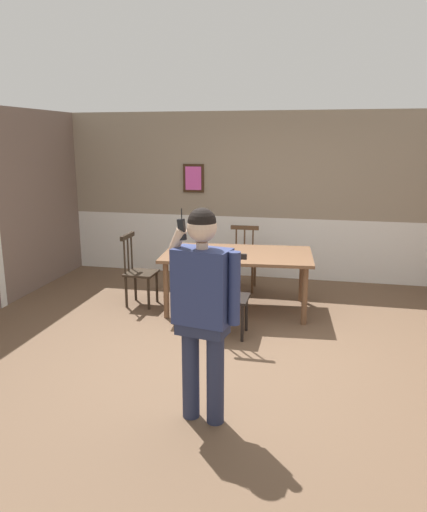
{
  "coord_description": "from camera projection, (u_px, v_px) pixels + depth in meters",
  "views": [
    {
      "loc": [
        0.86,
        -4.95,
        2.24
      ],
      "look_at": [
        -0.09,
        -0.68,
        1.18
      ],
      "focal_mm": 34.22,
      "sensor_mm": 36.0,
      "label": 1
    }
  ],
  "objects": [
    {
      "name": "dining_table",
      "position": [
        238.0,
        259.0,
        6.41
      ],
      "size": [
        2.01,
        1.25,
        0.77
      ],
      "rotation": [
        0.0,
        0.0,
        0.08
      ],
      "color": "brown",
      "rests_on": "ground_plane"
    },
    {
      "name": "ground_plane",
      "position": [
        235.0,
        345.0,
        5.41
      ],
      "size": [
        7.39,
        7.39,
        0.0
      ],
      "primitive_type": "plane",
      "color": "brown"
    },
    {
      "name": "room_back_partition",
      "position": [
        267.0,
        199.0,
        7.85
      ],
      "size": [
        6.72,
        0.17,
        2.65
      ],
      "color": "gray",
      "rests_on": "ground_plane"
    },
    {
      "name": "chair_by_doorway",
      "position": [
        243.0,
        259.0,
        7.36
      ],
      "size": [
        0.44,
        0.44,
        0.94
      ],
      "rotation": [
        0.0,
        0.0,
        3.16
      ],
      "color": "#513823",
      "rests_on": "ground_plane"
    },
    {
      "name": "chair_at_table_head",
      "position": [
        139.0,
        271.0,
        6.64
      ],
      "size": [
        0.41,
        0.41,
        0.98
      ],
      "rotation": [
        0.0,
        0.0,
        4.69
      ],
      "color": "#2D2319",
      "rests_on": "ground_plane"
    },
    {
      "name": "chair_near_window",
      "position": [
        230.0,
        297.0,
        5.56
      ],
      "size": [
        0.42,
        0.42,
        1.02
      ],
      "rotation": [
        0.0,
        0.0,
        0.01
      ],
      "color": "black",
      "rests_on": "ground_plane"
    },
    {
      "name": "person_figure",
      "position": [
        203.0,
        301.0,
        3.76
      ],
      "size": [
        0.59,
        0.31,
        1.74
      ],
      "rotation": [
        0.0,
        0.0,
        2.96
      ],
      "color": "#282E49",
      "rests_on": "ground_plane"
    }
  ]
}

